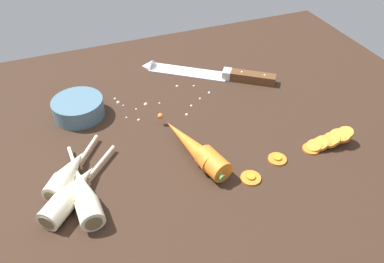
% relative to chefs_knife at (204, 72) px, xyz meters
% --- Properties ---
extents(ground_plane, '(1.20, 0.90, 0.04)m').
position_rel_chefs_knife_xyz_m(ground_plane, '(-0.12, -0.20, -0.03)').
color(ground_plane, '#332116').
extents(chefs_knife, '(0.30, 0.23, 0.04)m').
position_rel_chefs_knife_xyz_m(chefs_knife, '(0.00, 0.00, 0.00)').
color(chefs_knife, silver).
rests_on(chefs_knife, ground_plane).
extents(whole_carrot, '(0.08, 0.22, 0.04)m').
position_rel_chefs_knife_xyz_m(whole_carrot, '(-0.13, -0.27, 0.01)').
color(whole_carrot, orange).
rests_on(whole_carrot, ground_plane).
extents(parsnip_front, '(0.16, 0.16, 0.04)m').
position_rel_chefs_knife_xyz_m(parsnip_front, '(-0.37, -0.30, 0.01)').
color(parsnip_front, beige).
rests_on(parsnip_front, ground_plane).
extents(parsnip_mid_left, '(0.12, 0.16, 0.04)m').
position_rel_chefs_knife_xyz_m(parsnip_mid_left, '(-0.37, -0.25, 0.01)').
color(parsnip_mid_left, beige).
rests_on(parsnip_mid_left, ground_plane).
extents(parsnip_mid_right, '(0.05, 0.21, 0.04)m').
position_rel_chefs_knife_xyz_m(parsnip_mid_right, '(-0.35, -0.31, 0.01)').
color(parsnip_mid_right, beige).
rests_on(parsnip_mid_right, ground_plane).
extents(carrot_slice_stack, '(0.11, 0.04, 0.04)m').
position_rel_chefs_knife_xyz_m(carrot_slice_stack, '(0.13, -0.34, 0.01)').
color(carrot_slice_stack, orange).
rests_on(carrot_slice_stack, ground_plane).
extents(carrot_slice_stray_near, '(0.04, 0.04, 0.01)m').
position_rel_chefs_knife_xyz_m(carrot_slice_stray_near, '(-0.06, -0.36, -0.00)').
color(carrot_slice_stray_near, orange).
rests_on(carrot_slice_stray_near, ground_plane).
extents(carrot_slice_stray_mid, '(0.04, 0.04, 0.01)m').
position_rel_chefs_knife_xyz_m(carrot_slice_stray_mid, '(0.01, -0.34, -0.00)').
color(carrot_slice_stray_mid, orange).
rests_on(carrot_slice_stray_mid, ground_plane).
extents(prep_bowl, '(0.11, 0.11, 0.04)m').
position_rel_chefs_knife_xyz_m(prep_bowl, '(-0.32, -0.06, 0.01)').
color(prep_bowl, slate).
rests_on(prep_bowl, ground_plane).
extents(mince_crumbs, '(0.22, 0.12, 0.01)m').
position_rel_chefs_knife_xyz_m(mince_crumbs, '(-0.15, -0.07, -0.00)').
color(mince_crumbs, silver).
rests_on(mince_crumbs, ground_plane).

